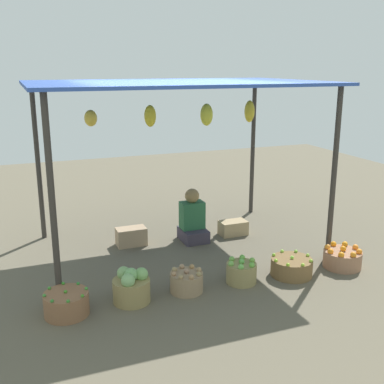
{
  "coord_description": "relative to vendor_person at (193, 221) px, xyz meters",
  "views": [
    {
      "loc": [
        -2.08,
        -5.9,
        2.51
      ],
      "look_at": [
        0.0,
        -0.55,
        0.95
      ],
      "focal_mm": 43.87,
      "sensor_mm": 36.0,
      "label": 1
    }
  ],
  "objects": [
    {
      "name": "ground_plane",
      "position": [
        -0.29,
        -0.18,
        -0.3
      ],
      "size": [
        14.0,
        14.0,
        0.0
      ],
      "primitive_type": "plane",
      "color": "brown"
    },
    {
      "name": "market_stall_structure",
      "position": [
        -0.29,
        -0.18,
        1.85
      ],
      "size": [
        3.8,
        2.48,
        2.31
      ],
      "color": "#38332D",
      "rests_on": "ground"
    },
    {
      "name": "vendor_person",
      "position": [
        0.0,
        0.0,
        0.0
      ],
      "size": [
        0.36,
        0.44,
        0.78
      ],
      "color": "#3B3543",
      "rests_on": "ground"
    },
    {
      "name": "basket_green_chilies",
      "position": [
        -2.0,
        -1.53,
        -0.18
      ],
      "size": [
        0.46,
        0.46,
        0.28
      ],
      "color": "#895E3F",
      "rests_on": "ground"
    },
    {
      "name": "basket_cabbages",
      "position": [
        -1.31,
        -1.51,
        -0.13
      ],
      "size": [
        0.41,
        0.41,
        0.39
      ],
      "color": "#95814E",
      "rests_on": "ground"
    },
    {
      "name": "basket_potatoes",
      "position": [
        -0.66,
        -1.5,
        -0.18
      ],
      "size": [
        0.38,
        0.38,
        0.28
      ],
      "color": "#997D5C",
      "rests_on": "ground"
    },
    {
      "name": "basket_green_apples",
      "position": [
        0.03,
        -1.52,
        -0.17
      ],
      "size": [
        0.36,
        0.36,
        0.3
      ],
      "color": "#958552",
      "rests_on": "ground"
    },
    {
      "name": "basket_limes",
      "position": [
        0.7,
        -1.57,
        -0.19
      ],
      "size": [
        0.51,
        0.51,
        0.25
      ],
      "color": "brown",
      "rests_on": "ground"
    },
    {
      "name": "basket_oranges",
      "position": [
        1.44,
        -1.6,
        -0.18
      ],
      "size": [
        0.48,
        0.48,
        0.29
      ],
      "color": "#9A6D51",
      "rests_on": "ground"
    },
    {
      "name": "wooden_crate_near_vendor",
      "position": [
        -0.9,
        0.13,
        -0.17
      ],
      "size": [
        0.42,
        0.24,
        0.26
      ],
      "primitive_type": "cube",
      "color": "tan",
      "rests_on": "ground"
    },
    {
      "name": "wooden_crate_stacked_rear",
      "position": [
        0.66,
        -0.01,
        -0.19
      ],
      "size": [
        0.41,
        0.25,
        0.21
      ],
      "primitive_type": "cube",
      "color": "tan",
      "rests_on": "ground"
    }
  ]
}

